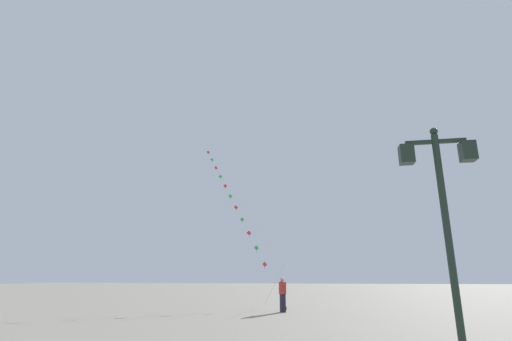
{
  "coord_description": "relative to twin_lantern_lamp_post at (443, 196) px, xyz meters",
  "views": [
    {
      "loc": [
        -0.59,
        -0.39,
        1.77
      ],
      "look_at": [
        -4.27,
        20.11,
        7.62
      ],
      "focal_mm": 26.48,
      "sensor_mm": 36.0,
      "label": 1
    }
  ],
  "objects": [
    {
      "name": "twin_lantern_lamp_post",
      "position": [
        0.0,
        0.0,
        0.0
      ],
      "size": [
        1.47,
        0.28,
        4.79
      ],
      "color": "#1E2D23",
      "rests_on": "ground_plane"
    },
    {
      "name": "kite_flyer",
      "position": [
        -4.65,
        12.39,
        -2.42
      ],
      "size": [
        0.46,
        0.6,
        1.71
      ],
      "rotation": [
        0.0,
        0.0,
        2.12
      ],
      "color": "#1E1E2D",
      "rests_on": "ground_plane"
    },
    {
      "name": "kite_train",
      "position": [
        -8.98,
        19.57,
        3.67
      ],
      "size": [
        8.51,
        11.36,
        13.38
      ],
      "color": "brown",
      "rests_on": "ground_plane"
    },
    {
      "name": "ground_plane",
      "position": [
        -1.79,
        12.41,
        -3.33
      ],
      "size": [
        160.0,
        160.0,
        0.0
      ],
      "primitive_type": "plane",
      "color": "gray"
    }
  ]
}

